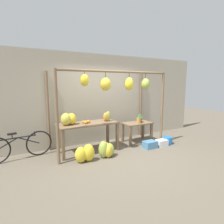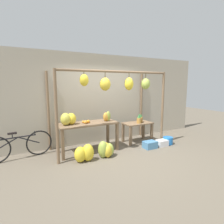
{
  "view_description": "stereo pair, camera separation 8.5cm",
  "coord_description": "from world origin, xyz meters",
  "px_view_note": "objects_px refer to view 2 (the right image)",
  "views": [
    {
      "loc": [
        -2.55,
        -3.91,
        1.89
      ],
      "look_at": [
        0.07,
        0.82,
        1.07
      ],
      "focal_mm": 30.0,
      "sensor_mm": 36.0,
      "label": 1
    },
    {
      "loc": [
        -2.48,
        -3.95,
        1.89
      ],
      "look_at": [
        0.07,
        0.82,
        1.07
      ],
      "focal_mm": 30.0,
      "sensor_mm": 36.0,
      "label": 2
    }
  ],
  "objects_px": {
    "fruit_crate_purple": "(162,143)",
    "banana_pile_ground_left": "(84,153)",
    "banana_pile_ground_right": "(106,150)",
    "blue_bucket": "(168,141)",
    "pineapple_cluster": "(140,119)",
    "papaya_pile": "(107,117)",
    "orange_pile": "(86,122)",
    "banana_pile_on_table": "(68,119)",
    "fruit_crate_white": "(150,145)",
    "parked_bicycle": "(19,146)"
  },
  "relations": [
    {
      "from": "fruit_crate_purple",
      "to": "banana_pile_ground_left",
      "type": "bearing_deg",
      "value": 179.45
    },
    {
      "from": "banana_pile_ground_right",
      "to": "blue_bucket",
      "type": "xyz_separation_m",
      "value": [
        2.17,
        0.02,
        -0.08
      ]
    },
    {
      "from": "blue_bucket",
      "to": "fruit_crate_purple",
      "type": "height_order",
      "value": "blue_bucket"
    },
    {
      "from": "blue_bucket",
      "to": "fruit_crate_purple",
      "type": "distance_m",
      "value": 0.3
    },
    {
      "from": "pineapple_cluster",
      "to": "papaya_pile",
      "type": "xyz_separation_m",
      "value": [
        -1.21,
        -0.05,
        0.18
      ]
    },
    {
      "from": "pineapple_cluster",
      "to": "orange_pile",
      "type": "bearing_deg",
      "value": -178.69
    },
    {
      "from": "papaya_pile",
      "to": "fruit_crate_purple",
      "type": "xyz_separation_m",
      "value": [
        1.57,
        -0.61,
        -0.85
      ]
    },
    {
      "from": "banana_pile_on_table",
      "to": "orange_pile",
      "type": "xyz_separation_m",
      "value": [
        0.49,
        -0.03,
        -0.12
      ]
    },
    {
      "from": "fruit_crate_purple",
      "to": "fruit_crate_white",
      "type": "bearing_deg",
      "value": 177.08
    },
    {
      "from": "banana_pile_on_table",
      "to": "blue_bucket",
      "type": "xyz_separation_m",
      "value": [
        2.97,
        -0.6,
        -0.86
      ]
    },
    {
      "from": "parked_bicycle",
      "to": "papaya_pile",
      "type": "relative_size",
      "value": 5.71
    },
    {
      "from": "orange_pile",
      "to": "pineapple_cluster",
      "type": "bearing_deg",
      "value": 1.31
    },
    {
      "from": "fruit_crate_white",
      "to": "papaya_pile",
      "type": "relative_size",
      "value": 1.31
    },
    {
      "from": "banana_pile_ground_right",
      "to": "parked_bicycle",
      "type": "distance_m",
      "value": 2.21
    },
    {
      "from": "banana_pile_on_table",
      "to": "pineapple_cluster",
      "type": "xyz_separation_m",
      "value": [
        2.32,
        0.01,
        -0.21
      ]
    },
    {
      "from": "pineapple_cluster",
      "to": "fruit_crate_white",
      "type": "relative_size",
      "value": 0.81
    },
    {
      "from": "banana_pile_ground_left",
      "to": "papaya_pile",
      "type": "distance_m",
      "value": 1.31
    },
    {
      "from": "papaya_pile",
      "to": "banana_pile_ground_right",
      "type": "bearing_deg",
      "value": -117.58
    },
    {
      "from": "fruit_crate_white",
      "to": "papaya_pile",
      "type": "bearing_deg",
      "value": 152.25
    },
    {
      "from": "fruit_crate_white",
      "to": "papaya_pile",
      "type": "xyz_separation_m",
      "value": [
        -1.13,
        0.59,
        0.84
      ]
    },
    {
      "from": "blue_bucket",
      "to": "papaya_pile",
      "type": "relative_size",
      "value": 1.05
    },
    {
      "from": "parked_bicycle",
      "to": "fruit_crate_purple",
      "type": "distance_m",
      "value": 4.0
    },
    {
      "from": "orange_pile",
      "to": "pineapple_cluster",
      "type": "height_order",
      "value": "pineapple_cluster"
    },
    {
      "from": "banana_pile_on_table",
      "to": "pineapple_cluster",
      "type": "bearing_deg",
      "value": 0.29
    },
    {
      "from": "banana_pile_on_table",
      "to": "banana_pile_ground_right",
      "type": "relative_size",
      "value": 1.01
    },
    {
      "from": "blue_bucket",
      "to": "parked_bicycle",
      "type": "xyz_separation_m",
      "value": [
        -4.17,
        0.89,
        0.24
      ]
    },
    {
      "from": "pineapple_cluster",
      "to": "blue_bucket",
      "type": "xyz_separation_m",
      "value": [
        0.65,
        -0.61,
        -0.65
      ]
    },
    {
      "from": "pineapple_cluster",
      "to": "parked_bicycle",
      "type": "bearing_deg",
      "value": 175.42
    },
    {
      "from": "orange_pile",
      "to": "banana_pile_ground_left",
      "type": "bearing_deg",
      "value": -115.73
    },
    {
      "from": "banana_pile_ground_left",
      "to": "papaya_pile",
      "type": "height_order",
      "value": "papaya_pile"
    },
    {
      "from": "banana_pile_on_table",
      "to": "parked_bicycle",
      "type": "height_order",
      "value": "banana_pile_on_table"
    },
    {
      "from": "banana_pile_on_table",
      "to": "banana_pile_ground_left",
      "type": "xyz_separation_m",
      "value": [
        0.2,
        -0.63,
        -0.77
      ]
    },
    {
      "from": "papaya_pile",
      "to": "fruit_crate_purple",
      "type": "bearing_deg",
      "value": -21.4
    },
    {
      "from": "banana_pile_ground_right",
      "to": "fruit_crate_purple",
      "type": "bearing_deg",
      "value": -0.86
    },
    {
      "from": "banana_pile_on_table",
      "to": "fruit_crate_white",
      "type": "relative_size",
      "value": 1.23
    },
    {
      "from": "papaya_pile",
      "to": "blue_bucket",
      "type": "bearing_deg",
      "value": -16.81
    },
    {
      "from": "pineapple_cluster",
      "to": "fruit_crate_white",
      "type": "xyz_separation_m",
      "value": [
        -0.09,
        -0.64,
        -0.66
      ]
    },
    {
      "from": "fruit_crate_white",
      "to": "fruit_crate_purple",
      "type": "bearing_deg",
      "value": -2.92
    },
    {
      "from": "fruit_crate_white",
      "to": "parked_bicycle",
      "type": "bearing_deg",
      "value": 164.94
    },
    {
      "from": "banana_pile_ground_right",
      "to": "fruit_crate_purple",
      "type": "xyz_separation_m",
      "value": [
        1.87,
        -0.03,
        -0.1
      ]
    },
    {
      "from": "banana_pile_on_table",
      "to": "parked_bicycle",
      "type": "xyz_separation_m",
      "value": [
        -1.2,
        0.29,
        -0.62
      ]
    },
    {
      "from": "orange_pile",
      "to": "fruit_crate_white",
      "type": "distance_m",
      "value": 1.99
    },
    {
      "from": "banana_pile_ground_left",
      "to": "parked_bicycle",
      "type": "bearing_deg",
      "value": 146.59
    },
    {
      "from": "blue_bucket",
      "to": "banana_pile_ground_right",
      "type": "bearing_deg",
      "value": -179.41
    },
    {
      "from": "banana_pile_ground_right",
      "to": "parked_bicycle",
      "type": "bearing_deg",
      "value": 155.36
    },
    {
      "from": "banana_pile_ground_left",
      "to": "blue_bucket",
      "type": "height_order",
      "value": "banana_pile_ground_left"
    },
    {
      "from": "banana_pile_ground_left",
      "to": "fruit_crate_purple",
      "type": "distance_m",
      "value": 2.48
    },
    {
      "from": "orange_pile",
      "to": "blue_bucket",
      "type": "distance_m",
      "value": 2.66
    },
    {
      "from": "orange_pile",
      "to": "blue_bucket",
      "type": "relative_size",
      "value": 0.75
    },
    {
      "from": "pineapple_cluster",
      "to": "banana_pile_ground_left",
      "type": "xyz_separation_m",
      "value": [
        -2.12,
        -0.64,
        -0.56
      ]
    }
  ]
}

